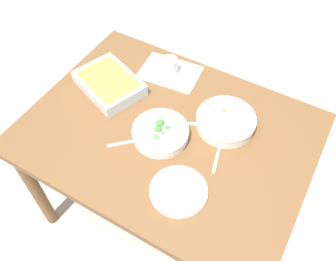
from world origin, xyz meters
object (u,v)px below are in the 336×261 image
side_plate (179,191)px  fork_on_table (182,124)px  stew_bowl (226,121)px  broccoli_bowl (160,132)px  spoon_spare (162,75)px  spoon_by_stew (219,150)px  spoon_by_broccoli (134,141)px  baking_dish (109,83)px  drink_cup (170,67)px

side_plate → fork_on_table: side_plate is taller
stew_bowl → side_plate: (-0.02, -0.38, -0.03)m
broccoli_bowl → side_plate: broccoli_bowl is taller
broccoli_bowl → spoon_spare: broccoli_bowl is taller
spoon_by_stew → spoon_by_broccoli: (-0.32, -0.13, 0.00)m
broccoli_bowl → spoon_by_broccoli: size_ratio=1.67×
stew_bowl → spoon_by_stew: stew_bowl is taller
baking_dish → spoon_spare: (0.17, 0.19, -0.03)m
spoon_by_broccoli → fork_on_table: size_ratio=0.85×
side_plate → spoon_by_broccoli: size_ratio=1.55×
broccoli_bowl → spoon_by_broccoli: (-0.08, -0.08, -0.03)m
spoon_by_stew → fork_on_table: (-0.20, 0.05, -0.00)m
stew_bowl → baking_dish: bearing=-173.5°
baking_dish → side_plate: size_ratio=1.63×
broccoli_bowl → stew_bowl: bearing=42.3°
broccoli_bowl → spoon_by_stew: 0.25m
stew_bowl → baking_dish: 0.56m
baking_dish → fork_on_table: 0.40m
spoon_by_broccoli → side_plate: bearing=-22.6°
broccoli_bowl → spoon_by_stew: bearing=13.5°
broccoli_bowl → side_plate: bearing=-44.7°
spoon_by_stew → spoon_spare: bearing=148.1°
spoon_by_broccoli → spoon_spare: same height
spoon_spare → fork_on_table: size_ratio=0.99×
stew_bowl → drink_cup: (-0.37, 0.17, 0.01)m
baking_dish → spoon_spare: 0.26m
side_plate → spoon_by_stew: (0.05, 0.25, -0.00)m
baking_dish → spoon_by_broccoli: size_ratio=2.53×
baking_dish → fork_on_table: (0.40, -0.02, -0.03)m
spoon_by_broccoli → fork_on_table: 0.22m
baking_dish → drink_cup: size_ratio=4.21×
side_plate → spoon_by_stew: size_ratio=1.26×
broccoli_bowl → drink_cup: bearing=114.0°
broccoli_bowl → drink_cup: (-0.16, 0.36, 0.01)m
baking_dish → spoon_by_stew: baking_dish is taller
baking_dish → spoon_by_broccoli: 0.34m
side_plate → fork_on_table: 0.33m
stew_bowl → spoon_by_broccoli: stew_bowl is taller
drink_cup → spoon_by_stew: 0.50m
drink_cup → spoon_spare: 0.05m
broccoli_bowl → spoon_by_stew: (0.24, 0.06, -0.03)m
fork_on_table → side_plate: bearing=-63.9°
drink_cup → baking_dish: bearing=-129.4°
baking_dish → side_plate: (0.54, -0.32, -0.03)m
stew_bowl → broccoli_bowl: 0.28m
stew_bowl → spoon_spare: stew_bowl is taller
spoon_spare → stew_bowl: bearing=-18.5°
stew_bowl → spoon_spare: size_ratio=1.56×
fork_on_table → baking_dish: bearing=177.1°
baking_dish → spoon_by_stew: size_ratio=2.05×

